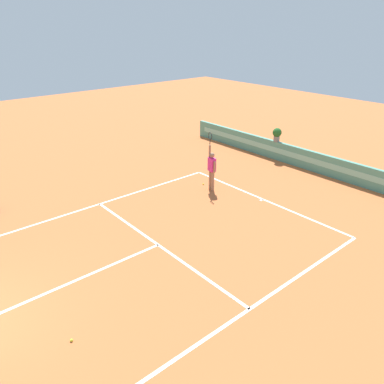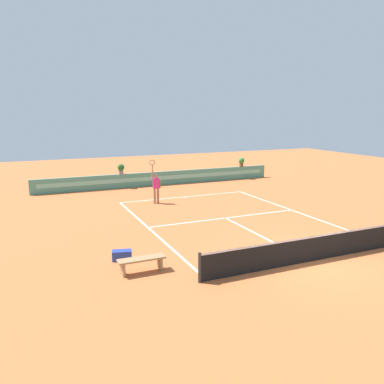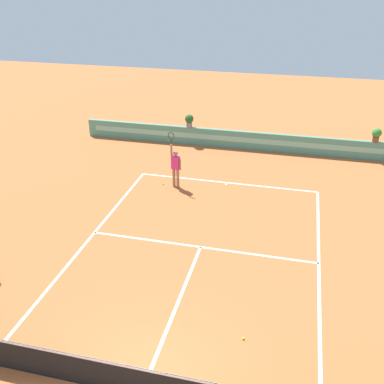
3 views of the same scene
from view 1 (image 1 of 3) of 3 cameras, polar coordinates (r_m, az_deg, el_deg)
The scene contains 7 objects.
ground_plane at distance 12.77m, azimuth -6.61°, elevation -8.56°, with size 60.00×60.00×0.00m, color #BC6033.
court_lines at distance 13.11m, azimuth -4.01°, elevation -7.47°, with size 8.32×11.94×0.01m.
back_wall_barrier at distance 19.62m, azimuth 19.22°, elevation 3.96°, with size 18.00×0.21×1.00m.
tennis_player at distance 16.58m, azimuth 2.99°, elevation 3.69°, with size 0.61×0.29×2.58m.
tennis_ball_near_baseline at distance 17.46m, azimuth 1.70°, elevation 1.22°, with size 0.07×0.07×0.07m, color #CCE033.
tennis_ball_mid_court at distance 10.01m, azimuth -17.74°, elevation -20.55°, with size 0.07×0.07×0.07m, color #CCE033.
potted_plant_left at distance 20.87m, azimuth 12.71°, elevation 8.57°, with size 0.48×0.48×0.72m.
Camera 1 is at (9.02, 0.20, 6.93)m, focal length 35.33 mm.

